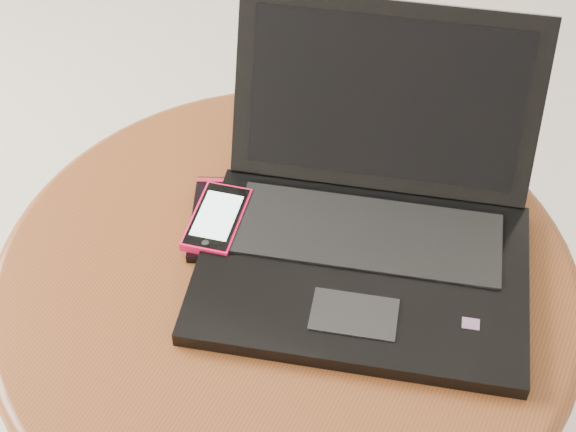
% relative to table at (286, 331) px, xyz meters
% --- Properties ---
extents(table, '(0.65, 0.65, 0.52)m').
position_rel_table_xyz_m(table, '(0.00, 0.00, 0.00)').
color(table, '#4E2614').
rests_on(table, ground).
extents(laptop, '(0.42, 0.42, 0.22)m').
position_rel_table_xyz_m(laptop, '(0.07, 0.07, 0.15)').
color(laptop, black).
rests_on(laptop, table).
extents(phone_black, '(0.11, 0.14, 0.01)m').
position_rel_table_xyz_m(phone_black, '(-0.10, 0.03, 0.12)').
color(phone_black, black).
rests_on(phone_black, table).
extents(phone_pink, '(0.07, 0.11, 0.01)m').
position_rel_table_xyz_m(phone_pink, '(-0.10, 0.02, 0.13)').
color(phone_pink, '#EF1145').
rests_on(phone_pink, phone_black).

